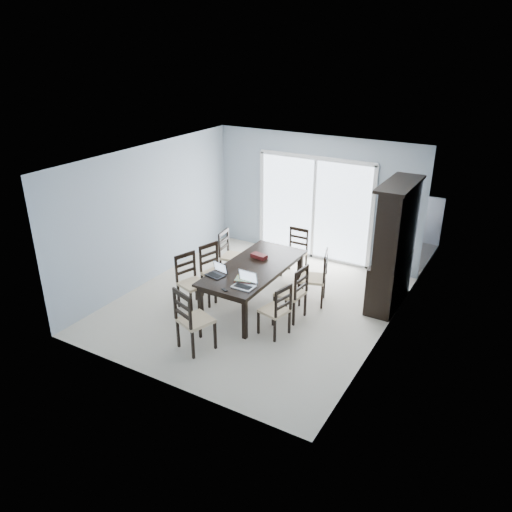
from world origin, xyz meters
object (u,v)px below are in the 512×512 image
(chair_left_far, at_px, (229,249))
(laptop_dark, at_px, (215,273))
(chair_left_near, at_px, (189,275))
(laptop_silver, at_px, (243,284))
(chair_right_near, at_px, (278,305))
(game_box, at_px, (259,256))
(chair_left_mid, at_px, (213,265))
(chair_right_mid, at_px, (295,288))
(cell_phone, at_px, (225,290))
(dining_table, at_px, (254,270))
(china_hutch, at_px, (394,247))
(hot_tub, at_px, (316,216))
(chair_right_far, at_px, (319,272))
(chair_end_far, at_px, (296,247))
(chair_end_near, at_px, (190,314))

(chair_left_far, distance_m, laptop_dark, 1.54)
(chair_left_near, xyz_separation_m, laptop_silver, (1.21, -0.19, 0.22))
(chair_right_near, relative_size, game_box, 3.59)
(chair_left_mid, bearing_deg, chair_left_far, -152.21)
(chair_right_mid, relative_size, cell_phone, 9.81)
(dining_table, distance_m, chair_left_far, 1.24)
(china_hutch, xyz_separation_m, chair_right_near, (-1.19, -1.92, -0.53))
(dining_table, relative_size, chair_right_mid, 1.98)
(china_hutch, height_order, chair_right_mid, china_hutch)
(chair_left_near, relative_size, chair_left_mid, 0.99)
(dining_table, height_order, china_hutch, china_hutch)
(dining_table, distance_m, hot_tub, 3.64)
(chair_right_near, height_order, game_box, chair_right_near)
(china_hutch, relative_size, chair_right_far, 1.92)
(chair_right_far, distance_m, game_box, 1.09)
(dining_table, relative_size, laptop_silver, 6.33)
(chair_left_mid, height_order, laptop_dark, chair_left_mid)
(chair_right_near, bearing_deg, cell_phone, 126.55)
(dining_table, xyz_separation_m, hot_tub, (-0.42, 3.61, -0.17))
(dining_table, xyz_separation_m, laptop_dark, (-0.36, -0.65, 0.13))
(chair_left_near, xyz_separation_m, chair_right_mid, (1.78, 0.50, -0.00))
(chair_right_mid, bearing_deg, china_hutch, -37.20)
(chair_end_far, bearing_deg, hot_tub, -76.80)
(chair_end_far, xyz_separation_m, cell_phone, (-0.00, -2.54, 0.19))
(laptop_silver, height_order, game_box, laptop_silver)
(chair_end_near, distance_m, laptop_dark, 1.08)
(hot_tub, bearing_deg, chair_left_mid, -96.50)
(cell_phone, bearing_deg, game_box, 126.83)
(chair_right_near, height_order, chair_end_near, chair_end_near)
(cell_phone, bearing_deg, dining_table, 123.59)
(chair_right_mid, relative_size, chair_end_near, 0.94)
(chair_end_far, bearing_deg, chair_left_mid, 60.19)
(laptop_dark, distance_m, laptop_silver, 0.63)
(china_hutch, bearing_deg, game_box, -156.85)
(chair_right_near, height_order, cell_phone, chair_right_near)
(chair_right_mid, xyz_separation_m, game_box, (-0.93, 0.42, 0.20))
(hot_tub, bearing_deg, chair_left_near, -97.18)
(game_box, bearing_deg, china_hutch, 23.15)
(laptop_silver, distance_m, game_box, 1.16)
(chair_end_far, height_order, game_box, chair_end_far)
(chair_right_far, height_order, chair_end_near, chair_end_near)
(china_hutch, height_order, laptop_silver, china_hutch)
(chair_left_near, relative_size, chair_right_near, 1.09)
(dining_table, xyz_separation_m, chair_left_far, (-0.99, 0.73, -0.09))
(chair_right_near, height_order, laptop_dark, chair_right_near)
(chair_left_far, bearing_deg, chair_end_far, 120.19)
(chair_left_far, height_order, chair_right_mid, chair_right_mid)
(china_hutch, distance_m, laptop_dark, 3.06)
(chair_left_mid, relative_size, chair_right_far, 0.98)
(laptop_dark, bearing_deg, chair_end_near, -64.61)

